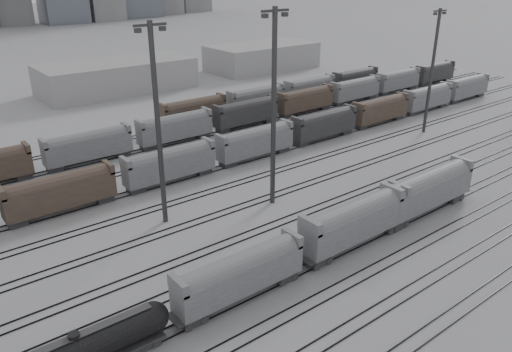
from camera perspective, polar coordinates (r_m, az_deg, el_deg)
ground at (r=63.08m, az=12.29°, el=-7.88°), size 900.00×900.00×0.00m
tracks at (r=73.81m, az=1.96°, el=-2.46°), size 220.00×71.50×0.16m
hopper_car_a at (r=51.18m, az=-1.86°, el=-10.99°), size 14.67×2.91×5.25m
hopper_car_b at (r=61.40m, az=11.45°, el=-4.82°), size 16.51×3.28×5.90m
hopper_car_c at (r=72.01m, az=19.00°, el=-1.31°), size 16.74×3.32×5.98m
light_mast_b at (r=63.21m, az=-11.16°, el=5.99°), size 4.16×0.67×25.99m
light_mast_c at (r=67.47m, az=2.04°, el=8.01°), size 4.33×0.69×27.08m
light_mast_d at (r=105.70m, az=19.48°, el=11.45°), size 3.89×0.62×24.29m
bg_string_near at (r=87.86m, az=-0.08°, el=3.75°), size 151.00×3.00×5.60m
bg_string_mid at (r=105.77m, az=-1.14°, el=7.12°), size 151.00×3.00×5.60m
bg_string_far at (r=122.45m, az=3.21°, el=9.32°), size 66.00×3.00×5.60m
warehouse_mid at (r=141.65m, az=-15.58°, el=10.92°), size 40.00×18.00×8.00m
warehouse_right at (r=166.92m, az=0.72°, el=13.48°), size 35.00×18.00×8.00m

